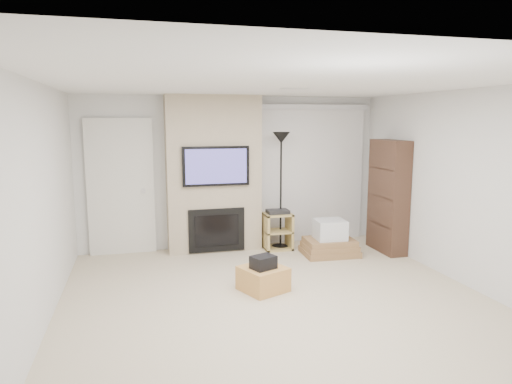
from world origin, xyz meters
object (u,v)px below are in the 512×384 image
object	(u,v)px
ottoman	(263,279)
floor_lamp	(281,157)
av_stand	(278,228)
box_stack	(330,241)
bookshelf	(388,196)

from	to	relation	value
ottoman	floor_lamp	distance (m)	2.39
floor_lamp	av_stand	world-z (taller)	floor_lamp
box_stack	bookshelf	distance (m)	1.20
box_stack	bookshelf	xyz separation A→B (m)	(0.98, -0.03, 0.69)
ottoman	av_stand	world-z (taller)	av_stand
av_stand	bookshelf	world-z (taller)	bookshelf
ottoman	floor_lamp	bearing A→B (deg)	65.98
av_stand	box_stack	distance (m)	0.88
floor_lamp	box_stack	xyz separation A→B (m)	(0.63, -0.59, -1.30)
box_stack	bookshelf	world-z (taller)	bookshelf
ottoman	bookshelf	xyz separation A→B (m)	(2.41, 1.18, 0.75)
ottoman	box_stack	bearing A→B (deg)	40.25
ottoman	box_stack	world-z (taller)	box_stack
floor_lamp	bookshelf	xyz separation A→B (m)	(1.61, -0.62, -0.61)
av_stand	box_stack	xyz separation A→B (m)	(0.70, -0.52, -0.13)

